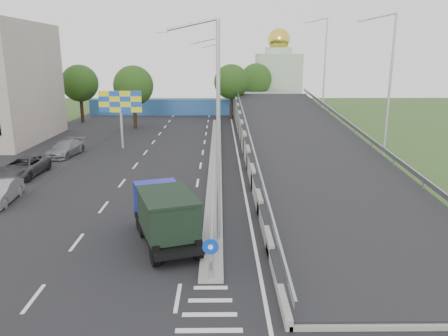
{
  "coord_description": "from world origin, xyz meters",
  "views": [
    {
      "loc": [
        0.36,
        -13.4,
        8.68
      ],
      "look_at": [
        0.62,
        11.77,
        2.2
      ],
      "focal_mm": 35.0,
      "sensor_mm": 36.0,
      "label": 1
    }
  ],
  "objects_px": {
    "sign_bollard": "(211,258)",
    "lamp_post_far": "(218,78)",
    "billboard": "(120,105)",
    "parked_car_b": "(1,192)",
    "church": "(278,77)",
    "parked_car_c": "(23,167)",
    "lamp_post_mid": "(217,89)",
    "lamp_post_near": "(214,122)",
    "dump_truck": "(165,213)",
    "parked_car_d": "(65,148)"
  },
  "relations": [
    {
      "from": "lamp_post_mid",
      "to": "dump_truck",
      "type": "relative_size",
      "value": 1.6
    },
    {
      "from": "sign_bollard",
      "to": "billboard",
      "type": "bearing_deg",
      "value": 109.21
    },
    {
      "from": "sign_bollard",
      "to": "parked_car_d",
      "type": "height_order",
      "value": "sign_bollard"
    },
    {
      "from": "lamp_post_mid",
      "to": "parked_car_d",
      "type": "distance_m",
      "value": 14.48
    },
    {
      "from": "lamp_post_near",
      "to": "dump_truck",
      "type": "xyz_separation_m",
      "value": [
        -2.37,
        0.13,
        -4.36
      ]
    },
    {
      "from": "billboard",
      "to": "church",
      "type": "bearing_deg",
      "value": 59.3
    },
    {
      "from": "lamp_post_far",
      "to": "dump_truck",
      "type": "xyz_separation_m",
      "value": [
        -2.37,
        -39.87,
        -4.36
      ]
    },
    {
      "from": "church",
      "to": "dump_truck",
      "type": "xyz_separation_m",
      "value": [
        -12.26,
        -53.87,
        -3.86
      ]
    },
    {
      "from": "lamp_post_far",
      "to": "parked_car_b",
      "type": "bearing_deg",
      "value": -110.93
    },
    {
      "from": "lamp_post_mid",
      "to": "parked_car_b",
      "type": "relative_size",
      "value": 2.43
    },
    {
      "from": "lamp_post_near",
      "to": "dump_truck",
      "type": "relative_size",
      "value": 1.6
    },
    {
      "from": "sign_bollard",
      "to": "lamp_post_near",
      "type": "distance_m",
      "value": 6.12
    },
    {
      "from": "lamp_post_near",
      "to": "parked_car_d",
      "type": "xyz_separation_m",
      "value": [
        -13.49,
        18.77,
        -5.12
      ]
    },
    {
      "from": "lamp_post_near",
      "to": "parked_car_b",
      "type": "xyz_separation_m",
      "value": [
        -13.03,
        5.93,
        -5.13
      ]
    },
    {
      "from": "dump_truck",
      "to": "lamp_post_near",
      "type": "bearing_deg",
      "value": -21.76
    },
    {
      "from": "lamp_post_far",
      "to": "parked_car_d",
      "type": "bearing_deg",
      "value": -122.42
    },
    {
      "from": "lamp_post_mid",
      "to": "parked_car_b",
      "type": "height_order",
      "value": "lamp_post_mid"
    },
    {
      "from": "lamp_post_far",
      "to": "billboard",
      "type": "height_order",
      "value": "lamp_post_far"
    },
    {
      "from": "parked_car_c",
      "to": "parked_car_b",
      "type": "bearing_deg",
      "value": -76.13
    },
    {
      "from": "billboard",
      "to": "parked_car_b",
      "type": "xyz_separation_m",
      "value": [
        -3.92,
        -16.07,
        -3.5
      ]
    },
    {
      "from": "lamp_post_near",
      "to": "parked_car_d",
      "type": "height_order",
      "value": "lamp_post_near"
    },
    {
      "from": "lamp_post_near",
      "to": "dump_truck",
      "type": "bearing_deg",
      "value": 176.92
    },
    {
      "from": "billboard",
      "to": "parked_car_d",
      "type": "xyz_separation_m",
      "value": [
        -4.38,
        -3.23,
        -3.5
      ]
    },
    {
      "from": "dump_truck",
      "to": "parked_car_d",
      "type": "xyz_separation_m",
      "value": [
        -11.12,
        18.64,
        -0.76
      ]
    },
    {
      "from": "lamp_post_mid",
      "to": "parked_car_b",
      "type": "xyz_separation_m",
      "value": [
        -13.03,
        -14.07,
        -5.13
      ]
    },
    {
      "from": "lamp_post_mid",
      "to": "billboard",
      "type": "distance_m",
      "value": 9.47
    },
    {
      "from": "church",
      "to": "billboard",
      "type": "distance_m",
      "value": 37.23
    },
    {
      "from": "lamp_post_near",
      "to": "lamp_post_far",
      "type": "xyz_separation_m",
      "value": [
        0.0,
        40.0,
        0.0
      ]
    },
    {
      "from": "church",
      "to": "dump_truck",
      "type": "distance_m",
      "value": 55.38
    },
    {
      "from": "parked_car_d",
      "to": "lamp_post_near",
      "type": "bearing_deg",
      "value": -45.48
    },
    {
      "from": "sign_bollard",
      "to": "billboard",
      "type": "relative_size",
      "value": 0.3
    },
    {
      "from": "billboard",
      "to": "parked_car_b",
      "type": "bearing_deg",
      "value": -103.71
    },
    {
      "from": "sign_bollard",
      "to": "lamp_post_mid",
      "type": "distance_m",
      "value": 24.3
    },
    {
      "from": "lamp_post_near",
      "to": "parked_car_c",
      "type": "bearing_deg",
      "value": 140.1
    },
    {
      "from": "parked_car_c",
      "to": "lamp_post_mid",
      "type": "bearing_deg",
      "value": 31.5
    },
    {
      "from": "parked_car_d",
      "to": "lamp_post_mid",
      "type": "bearing_deg",
      "value": 14.04
    },
    {
      "from": "lamp_post_mid",
      "to": "lamp_post_far",
      "type": "height_order",
      "value": "same"
    },
    {
      "from": "church",
      "to": "billboard",
      "type": "bearing_deg",
      "value": -120.7
    },
    {
      "from": "parked_car_b",
      "to": "parked_car_d",
      "type": "height_order",
      "value": "parked_car_d"
    },
    {
      "from": "church",
      "to": "parked_car_b",
      "type": "xyz_separation_m",
      "value": [
        -22.92,
        -48.07,
        -4.63
      ]
    },
    {
      "from": "sign_bollard",
      "to": "lamp_post_far",
      "type": "bearing_deg",
      "value": 89.86
    },
    {
      "from": "lamp_post_near",
      "to": "billboard",
      "type": "height_order",
      "value": "lamp_post_near"
    },
    {
      "from": "dump_truck",
      "to": "parked_car_c",
      "type": "bearing_deg",
      "value": 116.57
    },
    {
      "from": "lamp_post_far",
      "to": "parked_car_b",
      "type": "height_order",
      "value": "lamp_post_far"
    },
    {
      "from": "lamp_post_near",
      "to": "dump_truck",
      "type": "distance_m",
      "value": 4.96
    },
    {
      "from": "parked_car_b",
      "to": "parked_car_d",
      "type": "relative_size",
      "value": 0.87
    },
    {
      "from": "sign_bollard",
      "to": "lamp_post_mid",
      "type": "bearing_deg",
      "value": 89.74
    },
    {
      "from": "lamp_post_near",
      "to": "lamp_post_far",
      "type": "height_order",
      "value": "same"
    },
    {
      "from": "church",
      "to": "parked_car_c",
      "type": "distance_m",
      "value": 48.72
    },
    {
      "from": "sign_bollard",
      "to": "church",
      "type": "relative_size",
      "value": 0.12
    }
  ]
}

